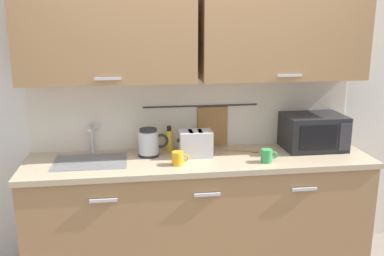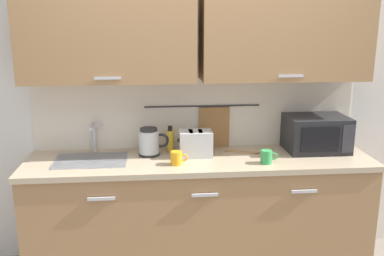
{
  "view_description": "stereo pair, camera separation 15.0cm",
  "coord_description": "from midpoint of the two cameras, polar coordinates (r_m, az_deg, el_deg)",
  "views": [
    {
      "loc": [
        -0.48,
        -2.66,
        1.89
      ],
      "look_at": [
        -0.06,
        0.33,
        1.12
      ],
      "focal_mm": 40.09,
      "sensor_mm": 36.0,
      "label": 1
    },
    {
      "loc": [
        -0.33,
        -2.67,
        1.89
      ],
      "look_at": [
        -0.06,
        0.33,
        1.12
      ],
      "focal_mm": 40.09,
      "sensor_mm": 36.0,
      "label": 2
    }
  ],
  "objects": [
    {
      "name": "counter_unit",
      "position": [
        3.31,
        -0.46,
        -11.3
      ],
      "size": [
        2.53,
        0.64,
        0.9
      ],
      "color": "#997047",
      "rests_on": "ground"
    },
    {
      "name": "mug_by_kettle",
      "position": [
        3.08,
        8.58,
        -3.67
      ],
      "size": [
        0.12,
        0.08,
        0.09
      ],
      "color": "green",
      "rests_on": "counter_unit"
    },
    {
      "name": "dish_soap_bottle",
      "position": [
        3.3,
        -4.35,
        -1.63
      ],
      "size": [
        0.06,
        0.06,
        0.2
      ],
      "color": "yellow",
      "rests_on": "counter_unit"
    },
    {
      "name": "back_wall_assembly",
      "position": [
        3.24,
        -0.86,
        7.81
      ],
      "size": [
        3.7,
        0.41,
        2.5
      ],
      "color": "silver",
      "rests_on": "ground"
    },
    {
      "name": "toaster",
      "position": [
        3.17,
        -0.9,
        -2.06
      ],
      "size": [
        0.26,
        0.17,
        0.19
      ],
      "color": "#B7BABF",
      "rests_on": "counter_unit"
    },
    {
      "name": "sink_faucet",
      "position": [
        3.32,
        -14.45,
        -0.89
      ],
      "size": [
        0.09,
        0.17,
        0.22
      ],
      "color": "#B2B5BA",
      "rests_on": "counter_unit"
    },
    {
      "name": "electric_kettle",
      "position": [
        3.19,
        -7.06,
        -1.96
      ],
      "size": [
        0.23,
        0.16,
        0.21
      ],
      "color": "black",
      "rests_on": "counter_unit"
    },
    {
      "name": "microwave",
      "position": [
        3.45,
        14.65,
        -0.51
      ],
      "size": [
        0.46,
        0.35,
        0.27
      ],
      "color": "black",
      "rests_on": "counter_unit"
    },
    {
      "name": "mug_near_sink",
      "position": [
        2.99,
        -3.32,
        -4.06
      ],
      "size": [
        0.12,
        0.08,
        0.09
      ],
      "color": "orange",
      "rests_on": "counter_unit"
    },
    {
      "name": "wooden_spoon",
      "position": [
        3.3,
        5.86,
        -3.1
      ],
      "size": [
        0.27,
        0.1,
        0.01
      ],
      "color": "#9E7042",
      "rests_on": "counter_unit"
    }
  ]
}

